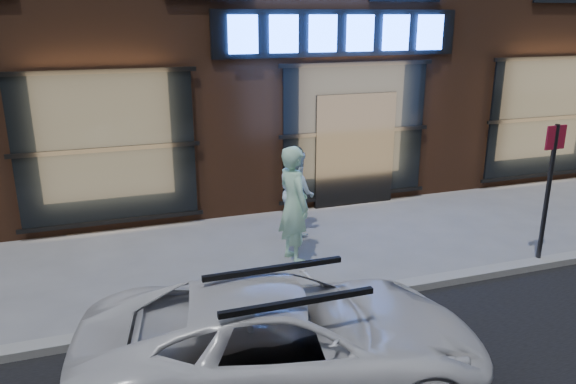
{
  "coord_description": "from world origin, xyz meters",
  "views": [
    {
      "loc": [
        -5.09,
        -6.61,
        3.94
      ],
      "look_at": [
        -2.29,
        1.6,
        1.2
      ],
      "focal_mm": 35.0,
      "sensor_mm": 36.0,
      "label": 1
    }
  ],
  "objects_px": {
    "man_bowtie": "(294,205)",
    "man_cap": "(297,192)",
    "white_suv": "(285,340)",
    "sign_post": "(549,182)"
  },
  "relations": [
    {
      "from": "man_cap",
      "to": "sign_post",
      "type": "xyz_separation_m",
      "value": [
        3.29,
        -2.68,
        0.62
      ]
    },
    {
      "from": "man_bowtie",
      "to": "man_cap",
      "type": "bearing_deg",
      "value": -31.84
    },
    {
      "from": "man_bowtie",
      "to": "sign_post",
      "type": "bearing_deg",
      "value": -121.42
    },
    {
      "from": "man_cap",
      "to": "white_suv",
      "type": "distance_m",
      "value": 4.72
    },
    {
      "from": "sign_post",
      "to": "man_cap",
      "type": "bearing_deg",
      "value": 137.3
    },
    {
      "from": "man_bowtie",
      "to": "man_cap",
      "type": "xyz_separation_m",
      "value": [
        0.48,
        1.21,
        -0.19
      ]
    },
    {
      "from": "man_bowtie",
      "to": "sign_post",
      "type": "relative_size",
      "value": 0.84
    },
    {
      "from": "white_suv",
      "to": "sign_post",
      "type": "xyz_separation_m",
      "value": [
        4.99,
        1.71,
        0.81
      ]
    },
    {
      "from": "man_bowtie",
      "to": "man_cap",
      "type": "height_order",
      "value": "man_bowtie"
    },
    {
      "from": "man_cap",
      "to": "white_suv",
      "type": "xyz_separation_m",
      "value": [
        -1.7,
        -4.4,
        -0.19
      ]
    }
  ]
}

